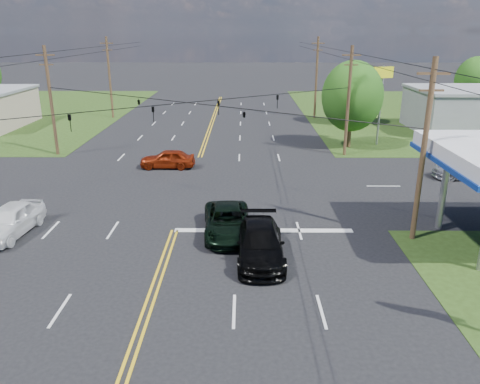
{
  "coord_description": "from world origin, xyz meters",
  "views": [
    {
      "loc": [
        3.86,
        -20.13,
        10.64
      ],
      "look_at": [
        3.67,
        6.0,
        1.61
      ],
      "focal_mm": 35.0,
      "sensor_mm": 36.0,
      "label": 1
    }
  ],
  "objects_px": {
    "pole_ne": "(348,100)",
    "pole_left_far": "(110,77)",
    "retail_ne": "(479,111)",
    "pickup_white": "(10,220)",
    "pole_nw": "(51,100)",
    "pickup_dkgreen": "(228,222)",
    "tree_right_b": "(351,88)",
    "suv_black": "(260,243)",
    "tree_right_a": "(352,96)",
    "pole_right_far": "(316,77)",
    "pole_se": "(424,150)",
    "tree_far_r": "(476,81)"
  },
  "relations": [
    {
      "from": "tree_far_r",
      "to": "pole_left_far",
      "type": "bearing_deg",
      "value": -177.56
    },
    {
      "from": "tree_right_a",
      "to": "tree_right_b",
      "type": "xyz_separation_m",
      "value": [
        2.5,
        12.0,
        -0.65
      ]
    },
    {
      "from": "pole_right_far",
      "to": "tree_right_b",
      "type": "distance_m",
      "value": 5.4
    },
    {
      "from": "retail_ne",
      "to": "pickup_white",
      "type": "distance_m",
      "value": 48.3
    },
    {
      "from": "tree_right_b",
      "to": "pickup_dkgreen",
      "type": "xyz_separation_m",
      "value": [
        -13.5,
        -32.5,
        -3.46
      ]
    },
    {
      "from": "pole_se",
      "to": "pickup_white",
      "type": "bearing_deg",
      "value": 178.89
    },
    {
      "from": "pole_left_far",
      "to": "pickup_white",
      "type": "distance_m",
      "value": 37.06
    },
    {
      "from": "pole_ne",
      "to": "pole_left_far",
      "type": "distance_m",
      "value": 32.2
    },
    {
      "from": "tree_right_a",
      "to": "tree_far_r",
      "type": "bearing_deg",
      "value": 41.99
    },
    {
      "from": "pickup_dkgreen",
      "to": "pole_nw",
      "type": "bearing_deg",
      "value": 128.28
    },
    {
      "from": "pole_se",
      "to": "pickup_white",
      "type": "relative_size",
      "value": 1.92
    },
    {
      "from": "suv_black",
      "to": "pole_left_far",
      "type": "bearing_deg",
      "value": 113.75
    },
    {
      "from": "pole_right_far",
      "to": "tree_far_r",
      "type": "height_order",
      "value": "pole_right_far"
    },
    {
      "from": "suv_black",
      "to": "pole_nw",
      "type": "bearing_deg",
      "value": 130.53
    },
    {
      "from": "pole_se",
      "to": "pole_nw",
      "type": "height_order",
      "value": "same"
    },
    {
      "from": "pole_right_far",
      "to": "tree_far_r",
      "type": "relative_size",
      "value": 1.31
    },
    {
      "from": "pole_left_far",
      "to": "pickup_dkgreen",
      "type": "height_order",
      "value": "pole_left_far"
    },
    {
      "from": "pickup_dkgreen",
      "to": "pole_right_far",
      "type": "bearing_deg",
      "value": 70.53
    },
    {
      "from": "retail_ne",
      "to": "pickup_dkgreen",
      "type": "relative_size",
      "value": 2.57
    },
    {
      "from": "retail_ne",
      "to": "tree_right_b",
      "type": "xyz_separation_m",
      "value": [
        -13.5,
        4.0,
        2.02
      ]
    },
    {
      "from": "pole_ne",
      "to": "pickup_dkgreen",
      "type": "xyz_separation_m",
      "value": [
        -10.0,
        -17.5,
        -4.16
      ]
    },
    {
      "from": "pole_se",
      "to": "suv_black",
      "type": "height_order",
      "value": "pole_se"
    },
    {
      "from": "pole_se",
      "to": "pole_left_far",
      "type": "xyz_separation_m",
      "value": [
        -26.0,
        37.0,
        0.25
      ]
    },
    {
      "from": "suv_black",
      "to": "pole_ne",
      "type": "bearing_deg",
      "value": 67.36
    },
    {
      "from": "pickup_white",
      "to": "suv_black",
      "type": "bearing_deg",
      "value": -6.19
    },
    {
      "from": "pole_left_far",
      "to": "tree_right_b",
      "type": "relative_size",
      "value": 1.41
    },
    {
      "from": "suv_black",
      "to": "pickup_white",
      "type": "relative_size",
      "value": 1.13
    },
    {
      "from": "pole_left_far",
      "to": "pickup_white",
      "type": "bearing_deg",
      "value": -83.62
    },
    {
      "from": "tree_right_a",
      "to": "pole_nw",
      "type": "bearing_deg",
      "value": -173.66
    },
    {
      "from": "pole_left_far",
      "to": "tree_far_r",
      "type": "distance_m",
      "value": 47.05
    },
    {
      "from": "pole_nw",
      "to": "pickup_white",
      "type": "relative_size",
      "value": 1.92
    },
    {
      "from": "pole_ne",
      "to": "tree_right_b",
      "type": "height_order",
      "value": "pole_ne"
    },
    {
      "from": "pole_left_far",
      "to": "pole_nw",
      "type": "bearing_deg",
      "value": -90.0
    },
    {
      "from": "pickup_white",
      "to": "pole_nw",
      "type": "bearing_deg",
      "value": 108.5
    },
    {
      "from": "pole_se",
      "to": "tree_far_r",
      "type": "relative_size",
      "value": 1.25
    },
    {
      "from": "pole_se",
      "to": "pole_right_far",
      "type": "xyz_separation_m",
      "value": [
        0.0,
        37.0,
        0.25
      ]
    },
    {
      "from": "pole_left_far",
      "to": "pole_right_far",
      "type": "height_order",
      "value": "same"
    },
    {
      "from": "retail_ne",
      "to": "pole_se",
      "type": "relative_size",
      "value": 1.47
    },
    {
      "from": "retail_ne",
      "to": "pickup_dkgreen",
      "type": "bearing_deg",
      "value": -133.45
    },
    {
      "from": "tree_right_b",
      "to": "suv_black",
      "type": "distance_m",
      "value": 37.44
    },
    {
      "from": "tree_right_a",
      "to": "pole_se",
      "type": "bearing_deg",
      "value": -92.73
    },
    {
      "from": "retail_ne",
      "to": "tree_right_a",
      "type": "xyz_separation_m",
      "value": [
        -16.0,
        -8.0,
        2.67
      ]
    },
    {
      "from": "tree_right_b",
      "to": "tree_right_a",
      "type": "bearing_deg",
      "value": -101.77
    },
    {
      "from": "pole_nw",
      "to": "pickup_dkgreen",
      "type": "bearing_deg",
      "value": -47.56
    },
    {
      "from": "pole_right_far",
      "to": "pickup_dkgreen",
      "type": "height_order",
      "value": "pole_right_far"
    },
    {
      "from": "pickup_white",
      "to": "tree_right_a",
      "type": "bearing_deg",
      "value": 47.33
    },
    {
      "from": "pole_nw",
      "to": "retail_ne",
      "type": "bearing_deg",
      "value": 14.35
    },
    {
      "from": "pole_se",
      "to": "pickup_white",
      "type": "distance_m",
      "value": 22.29
    },
    {
      "from": "pole_nw",
      "to": "pickup_white",
      "type": "distance_m",
      "value": 18.5
    },
    {
      "from": "pole_se",
      "to": "pole_nw",
      "type": "distance_m",
      "value": 31.62
    }
  ]
}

